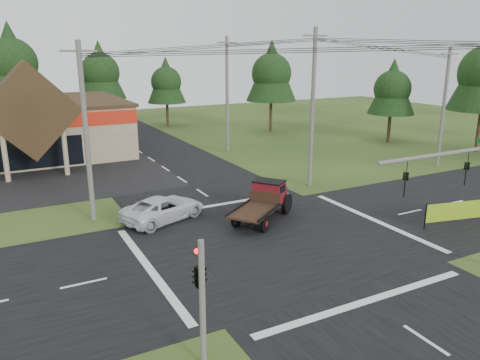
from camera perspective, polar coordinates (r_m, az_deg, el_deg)
ground at (r=25.43m, az=4.41°, el=-7.52°), size 120.00×120.00×0.00m
road_ns at (r=25.43m, az=4.41°, el=-7.50°), size 12.00×120.00×0.02m
road_ew at (r=25.43m, az=4.41°, el=-7.49°), size 120.00×12.00×0.02m
traffic_signal_corner at (r=14.87m, az=-4.99°, el=-10.20°), size 0.53×2.48×4.40m
utility_pole_nw at (r=28.45m, az=-18.26°, el=5.57°), size 2.00×0.30×10.50m
utility_pole_ne at (r=34.76m, az=8.83°, el=8.71°), size 2.00×0.30×11.50m
utility_pole_far at (r=44.58m, az=23.58°, el=8.26°), size 2.00×0.30×10.20m
utility_pole_n at (r=46.70m, az=-1.58°, el=10.44°), size 2.00×0.30×11.20m
tree_row_c at (r=60.77m, az=-26.11°, el=12.94°), size 7.28×7.28×13.13m
tree_row_d at (r=63.03m, az=-16.71°, el=12.66°), size 6.16×6.16×11.11m
tree_row_e at (r=63.28m, az=-8.99°, el=11.90°), size 5.04×5.04×9.09m
tree_side_ne at (r=58.42m, az=3.86°, el=13.07°), size 6.16×6.16×11.11m
tree_side_e_near at (r=54.10m, az=18.10°, el=10.72°), size 5.04×5.04×9.09m
antique_flatbed_truck at (r=28.01m, az=2.66°, el=-2.78°), size 5.62×4.86×2.27m
roadside_banner at (r=30.11m, az=24.97°, el=-3.72°), size 4.36×1.07×1.52m
white_pickup at (r=28.59m, az=-9.33°, el=-3.43°), size 5.84×4.19×1.48m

